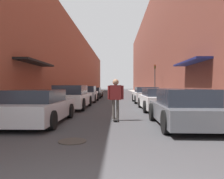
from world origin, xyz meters
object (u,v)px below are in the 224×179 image
(parked_car_left_0, at_px, (38,107))
(manhole_cover, at_px, (72,141))
(parked_car_right_0, at_px, (184,109))
(skateboarder, at_px, (116,95))
(parked_car_left_1, at_px, (72,97))
(parked_car_right_1, at_px, (159,99))
(parked_car_right_2, at_px, (146,95))
(parked_car_left_2, at_px, (86,94))
(traffic_light, at_px, (155,77))
(parked_car_left_3, at_px, (93,93))

(parked_car_left_0, bearing_deg, manhole_cover, -55.14)
(parked_car_right_0, height_order, manhole_cover, parked_car_right_0)
(skateboarder, xyz_separation_m, manhole_cover, (-1.04, -3.27, -1.01))
(parked_car_left_0, distance_m, skateboarder, 2.97)
(parked_car_left_1, bearing_deg, manhole_cover, -77.91)
(parked_car_right_0, bearing_deg, manhole_cover, -148.56)
(parked_car_right_0, xyz_separation_m, parked_car_right_1, (0.08, 5.03, -0.01))
(parked_car_right_2, bearing_deg, manhole_cover, -105.09)
(skateboarder, distance_m, manhole_cover, 3.58)
(skateboarder, bearing_deg, manhole_cover, -107.66)
(parked_car_right_0, relative_size, manhole_cover, 5.69)
(parked_car_left_0, bearing_deg, parked_car_left_2, 89.10)
(traffic_light, bearing_deg, skateboarder, -104.82)
(parked_car_left_0, height_order, traffic_light, traffic_light)
(parked_car_left_3, bearing_deg, parked_car_right_0, -73.67)
(parked_car_right_0, distance_m, parked_car_right_1, 5.04)
(parked_car_left_3, bearing_deg, skateboarder, -80.29)
(parked_car_left_3, xyz_separation_m, traffic_light, (7.05, 0.06, 1.80))
(parked_car_left_0, relative_size, manhole_cover, 5.97)
(parked_car_right_0, bearing_deg, parked_car_left_1, 130.63)
(manhole_cover, bearing_deg, parked_car_left_2, 96.96)
(parked_car_right_0, height_order, parked_car_right_1, parked_car_right_0)
(parked_car_right_0, relative_size, parked_car_right_1, 0.91)
(parked_car_left_1, distance_m, parked_car_right_2, 7.03)
(parked_car_left_1, distance_m, traffic_light, 13.59)
(parked_car_left_0, distance_m, traffic_light, 18.39)
(parked_car_right_1, relative_size, manhole_cover, 6.28)
(parked_car_left_1, distance_m, parked_car_left_2, 5.61)
(traffic_light, bearing_deg, parked_car_left_3, -179.51)
(parked_car_left_1, height_order, parked_car_right_1, parked_car_left_1)
(parked_car_left_1, height_order, parked_car_right_2, parked_car_left_1)
(parked_car_right_2, bearing_deg, parked_car_left_2, 170.90)
(parked_car_left_1, distance_m, parked_car_left_3, 11.45)
(parked_car_right_1, bearing_deg, parked_car_right_2, 90.08)
(parked_car_left_0, relative_size, parked_car_right_1, 0.95)
(parked_car_left_3, relative_size, parked_car_right_1, 1.01)
(parked_car_left_0, bearing_deg, parked_car_left_1, 88.65)
(skateboarder, bearing_deg, parked_car_right_2, 75.81)
(parked_car_left_2, distance_m, traffic_light, 9.30)
(parked_car_left_1, xyz_separation_m, skateboarder, (2.75, -4.69, 0.33))
(skateboarder, height_order, traffic_light, traffic_light)
(skateboarder, relative_size, traffic_light, 0.45)
(parked_car_left_0, xyz_separation_m, traffic_light, (7.16, 16.84, 1.78))
(parked_car_left_0, relative_size, parked_car_right_0, 1.05)
(parked_car_left_2, xyz_separation_m, skateboarder, (2.70, -10.31, 0.35))
(manhole_cover, bearing_deg, traffic_light, 74.69)
(parked_car_left_2, relative_size, manhole_cover, 6.29)
(parked_car_left_1, relative_size, parked_car_right_1, 1.08)
(parked_car_right_0, bearing_deg, parked_car_left_0, 173.72)
(manhole_cover, xyz_separation_m, traffic_light, (5.33, 19.47, 2.37))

